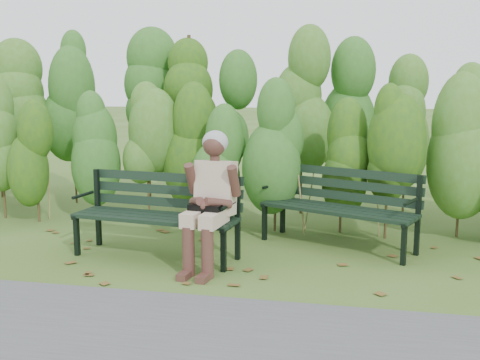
# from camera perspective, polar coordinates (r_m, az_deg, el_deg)

# --- Properties ---
(ground) EXTENTS (80.00, 80.00, 0.00)m
(ground) POSITION_cam_1_polar(r_m,az_deg,el_deg) (5.49, -0.74, -8.35)
(ground) COLOR #3E581A
(hedge_band) EXTENTS (11.04, 1.67, 2.42)m
(hedge_band) POSITION_cam_1_polar(r_m,az_deg,el_deg) (7.06, 2.48, 6.05)
(hedge_band) COLOR #47381E
(hedge_band) RESTS_ON ground
(leaf_litter) EXTENTS (5.55, 2.12, 0.01)m
(leaf_litter) POSITION_cam_1_polar(r_m,az_deg,el_deg) (5.24, -0.58, -9.19)
(leaf_litter) COLOR brown
(leaf_litter) RESTS_ON ground
(bench_left) EXTENTS (1.70, 0.74, 0.82)m
(bench_left) POSITION_cam_1_polar(r_m,az_deg,el_deg) (5.65, -8.18, -2.83)
(bench_left) COLOR black
(bench_left) RESTS_ON ground
(bench_right) EXTENTS (1.71, 1.14, 0.82)m
(bench_right) POSITION_cam_1_polar(r_m,az_deg,el_deg) (6.03, 10.26, -2.13)
(bench_right) COLOR black
(bench_right) RESTS_ON ground
(seated_woman) EXTENTS (0.54, 0.79, 1.28)m
(seated_woman) POSITION_cam_1_polar(r_m,az_deg,el_deg) (5.20, -3.01, -1.28)
(seated_woman) COLOR tan
(seated_woman) RESTS_ON ground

